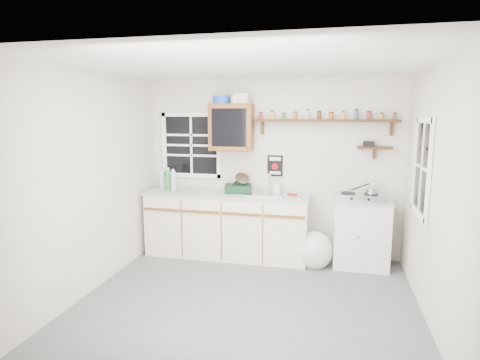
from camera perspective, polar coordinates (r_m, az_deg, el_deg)
name	(u,v)px	position (r m, az deg, el deg)	size (l,w,h in m)	color
room	(249,188)	(4.19, 1.26, -1.13)	(3.64, 3.24, 2.54)	#58585B
main_cabinet	(227,224)	(5.73, -1.86, -6.29)	(2.31, 0.63, 0.92)	beige
right_cabinet	(361,233)	(5.60, 16.84, -7.16)	(0.73, 0.57, 0.91)	silver
sink	(265,193)	(5.52, 3.53, -1.91)	(0.52, 0.44, 0.29)	#ADADB1
upper_cabinet	(232,127)	(5.65, -1.21, 7.51)	(0.60, 0.32, 0.65)	#5C3017
upper_cabinet_clutter	(230,99)	(5.66, -1.44, 11.41)	(0.51, 0.24, 0.14)	#1B4CAF
spice_shelf	(325,120)	(5.55, 11.97, 8.33)	(1.91, 0.18, 0.34)	black
secondary_shelf	(373,147)	(5.60, 18.36, 4.46)	(0.45, 0.16, 0.24)	black
warning_sign	(275,166)	(5.72, 5.00, 2.02)	(0.22, 0.02, 0.30)	black
window_back	(191,145)	(5.99, -6.92, 4.93)	(0.93, 0.03, 0.98)	black
window_right	(422,167)	(4.71, 24.52, 1.66)	(0.03, 0.78, 1.08)	black
water_bottles	(168,180)	(5.87, -10.21, -0.03)	(0.29, 0.16, 0.33)	#AFC3CD
dish_rack	(239,186)	(5.61, -0.11, -0.89)	(0.43, 0.36, 0.28)	black
soap_bottle	(276,186)	(5.58, 5.21, -0.90)	(0.09, 0.09, 0.20)	white
rag	(292,195)	(5.48, 7.43, -2.08)	(0.13, 0.11, 0.02)	maroon
hotplate	(359,196)	(5.46, 16.60, -2.24)	(0.60, 0.34, 0.08)	#ADADB1
saucepan	(371,191)	(5.45, 18.09, -1.47)	(0.32, 0.23, 0.15)	#ADADB1
trash_bag	(314,250)	(5.49, 10.50, -9.77)	(0.46, 0.41, 0.52)	silver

